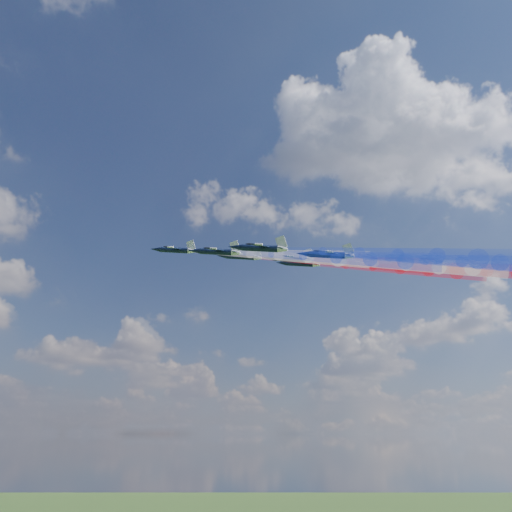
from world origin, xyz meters
TOP-DOWN VIEW (x-y plane):
  - jet_lead at (-17.58, 40.78)m, footprint 16.13×16.71m
  - trail_lead at (-0.91, 19.74)m, footprint 30.02×36.75m
  - jet_inner_left at (-17.11, 22.00)m, footprint 16.13×16.71m
  - trail_inner_left at (-0.44, 0.95)m, footprint 30.02×36.75m
  - jet_inner_right at (-0.66, 35.83)m, footprint 16.13×16.71m
  - trail_inner_right at (16.00, 14.79)m, footprint 30.02×36.75m
  - jet_outer_left at (-17.02, 5.72)m, footprint 16.13×16.71m
  - trail_outer_left at (-0.35, -15.32)m, footprint 30.02×36.75m
  - jet_center_third at (2.20, 19.10)m, footprint 16.13×16.71m
  - trail_center_third at (18.86, -1.95)m, footprint 30.02×36.75m
  - jet_outer_right at (17.89, 33.64)m, footprint 16.13×16.71m
  - trail_outer_right at (34.56, 12.59)m, footprint 30.02×36.75m
  - jet_rear_left at (-1.45, 2.46)m, footprint 16.13×16.71m
  - trail_rear_left at (15.22, -18.59)m, footprint 30.02×36.75m
  - jet_rear_right at (16.98, 16.62)m, footprint 16.13×16.71m
  - trail_rear_right at (33.65, -4.42)m, footprint 30.02×36.75m

SIDE VIEW (x-z plane):
  - trail_outer_left at x=-0.35m, z-range 123.42..133.87m
  - trail_rear_left at x=15.22m, z-range 124.07..134.51m
  - trail_inner_left at x=-0.44m, z-range 126.76..137.20m
  - jet_outer_left at x=-17.02m, z-range 128.70..135.55m
  - jet_rear_left at x=-1.45m, z-range 129.35..136.20m
  - trail_center_third at x=18.86m, z-range 127.82..138.27m
  - trail_rear_right at x=33.65m, z-range 128.93..139.38m
  - jet_inner_left at x=-17.11m, z-range 132.04..138.89m
  - jet_center_third at x=2.20m, z-range 133.10..139.95m
  - trail_lead at x=-0.91m, z-range 131.85..142.29m
  - trail_inner_right at x=16.00m, z-range 131.96..142.41m
  - jet_rear_right at x=16.98m, z-range 134.21..141.06m
  - trail_outer_right at x=34.56m, z-range 132.76..143.21m
  - jet_lead at x=-17.58m, z-range 137.13..143.98m
  - jet_inner_right at x=-0.66m, z-range 137.24..144.09m
  - jet_outer_right at x=17.89m, z-range 138.04..144.89m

